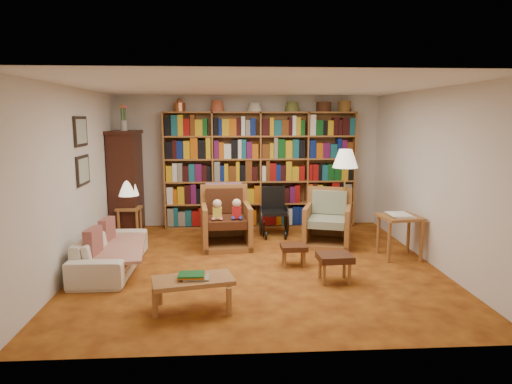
{
  "coord_description": "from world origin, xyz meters",
  "views": [
    {
      "loc": [
        -0.42,
        -6.3,
        2.1
      ],
      "look_at": [
        0.01,
        0.6,
        0.96
      ],
      "focal_mm": 32.0,
      "sensor_mm": 36.0,
      "label": 1
    }
  ],
  "objects": [
    {
      "name": "armchair_leather",
      "position": [
        -0.45,
        1.03,
        0.41
      ],
      "size": [
        0.86,
        0.91,
        1.0
      ],
      "color": "#A05C31",
      "rests_on": "floor"
    },
    {
      "name": "wheelchair",
      "position": [
        0.4,
        1.69,
        0.39
      ],
      "size": [
        0.5,
        0.69,
        0.87
      ],
      "color": "black",
      "rests_on": "floor"
    },
    {
      "name": "wall_back",
      "position": [
        0.0,
        2.5,
        1.25
      ],
      "size": [
        5.0,
        0.0,
        5.0
      ],
      "primitive_type": "plane",
      "rotation": [
        1.57,
        0.0,
        0.0
      ],
      "color": "silver",
      "rests_on": "floor"
    },
    {
      "name": "sofa_throw",
      "position": [
        -2.0,
        -0.07,
        0.3
      ],
      "size": [
        0.99,
        1.58,
        0.04
      ],
      "primitive_type": "cube",
      "rotation": [
        0.0,
        0.0,
        0.14
      ],
      "color": "beige",
      "rests_on": "sofa"
    },
    {
      "name": "wall_front",
      "position": [
        0.0,
        -2.5,
        1.25
      ],
      "size": [
        5.0,
        0.0,
        5.0
      ],
      "primitive_type": "plane",
      "rotation": [
        -1.57,
        0.0,
        0.0
      ],
      "color": "silver",
      "rests_on": "floor"
    },
    {
      "name": "bookshelf",
      "position": [
        0.2,
        2.33,
        1.17
      ],
      "size": [
        3.6,
        0.3,
        2.42
      ],
      "color": "#A05C31",
      "rests_on": "floor"
    },
    {
      "name": "table_lamp",
      "position": [
        -2.15,
        1.65,
        0.87
      ],
      "size": [
        0.36,
        0.36,
        0.49
      ],
      "color": "gold",
      "rests_on": "side_table_lamp"
    },
    {
      "name": "sofa",
      "position": [
        -2.05,
        -0.07,
        0.26
      ],
      "size": [
        1.77,
        0.71,
        0.52
      ],
      "primitive_type": "imported",
      "rotation": [
        0.0,
        0.0,
        1.56
      ],
      "color": "beige",
      "rests_on": "floor"
    },
    {
      "name": "floor_lamp",
      "position": [
        1.52,
        1.08,
        1.36
      ],
      "size": [
        0.42,
        0.42,
        1.58
      ],
      "color": "gold",
      "rests_on": "floor"
    },
    {
      "name": "side_table_papers",
      "position": [
        2.15,
        0.21,
        0.54
      ],
      "size": [
        0.62,
        0.62,
        0.67
      ],
      "color": "#A05C31",
      "rests_on": "floor"
    },
    {
      "name": "ceiling",
      "position": [
        0.0,
        0.0,
        2.5
      ],
      "size": [
        5.0,
        5.0,
        0.0
      ],
      "primitive_type": "plane",
      "rotation": [
        3.14,
        0.0,
        0.0
      ],
      "color": "white",
      "rests_on": "wall_back"
    },
    {
      "name": "footstool_a",
      "position": [
        0.51,
        -0.08,
        0.25
      ],
      "size": [
        0.37,
        0.32,
        0.31
      ],
      "color": "#432012",
      "rests_on": "floor"
    },
    {
      "name": "cushion_right",
      "position": [
        -2.18,
        -0.42,
        0.45
      ],
      "size": [
        0.15,
        0.4,
        0.39
      ],
      "primitive_type": "cube",
      "rotation": [
        0.0,
        0.0,
        -0.08
      ],
      "color": "maroon",
      "rests_on": "sofa"
    },
    {
      "name": "coffee_table",
      "position": [
        -0.81,
        -1.51,
        0.31
      ],
      "size": [
        0.94,
        0.61,
        0.42
      ],
      "color": "#A05C31",
      "rests_on": "floor"
    },
    {
      "name": "framed_pictures",
      "position": [
        -2.48,
        0.3,
        1.62
      ],
      "size": [
        0.03,
        0.52,
        0.97
      ],
      "color": "black",
      "rests_on": "wall_left"
    },
    {
      "name": "wall_left",
      "position": [
        -2.5,
        0.0,
        1.25
      ],
      "size": [
        0.0,
        5.0,
        5.0
      ],
      "primitive_type": "plane",
      "rotation": [
        1.57,
        0.0,
        1.57
      ],
      "color": "silver",
      "rests_on": "floor"
    },
    {
      "name": "cushion_left",
      "position": [
        -2.18,
        0.28,
        0.45
      ],
      "size": [
        0.16,
        0.38,
        0.36
      ],
      "primitive_type": "cube",
      "rotation": [
        0.0,
        0.0,
        -0.13
      ],
      "color": "maroon",
      "rests_on": "sofa"
    },
    {
      "name": "footstool_b",
      "position": [
        0.94,
        -0.75,
        0.3
      ],
      "size": [
        0.45,
        0.39,
        0.37
      ],
      "color": "#432012",
      "rests_on": "floor"
    },
    {
      "name": "curio_cabinet",
      "position": [
        -2.25,
        2.0,
        0.95
      ],
      "size": [
        0.5,
        0.95,
        2.4
      ],
      "color": "#36180E",
      "rests_on": "floor"
    },
    {
      "name": "armchair_sage",
      "position": [
        1.21,
        1.01,
        0.35
      ],
      "size": [
        0.97,
        0.98,
        0.93
      ],
      "color": "#A05C31",
      "rests_on": "floor"
    },
    {
      "name": "floor",
      "position": [
        0.0,
        0.0,
        0.0
      ],
      "size": [
        5.0,
        5.0,
        0.0
      ],
      "primitive_type": "plane",
      "color": "#B0641B",
      "rests_on": "ground"
    },
    {
      "name": "side_table_lamp",
      "position": [
        -2.15,
        1.65,
        0.4
      ],
      "size": [
        0.42,
        0.42,
        0.54
      ],
      "color": "#A05C31",
      "rests_on": "floor"
    },
    {
      "name": "wall_right",
      "position": [
        2.5,
        0.0,
        1.25
      ],
      "size": [
        0.0,
        5.0,
        5.0
      ],
      "primitive_type": "plane",
      "rotation": [
        1.57,
        0.0,
        -1.57
      ],
      "color": "silver",
      "rests_on": "floor"
    }
  ]
}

